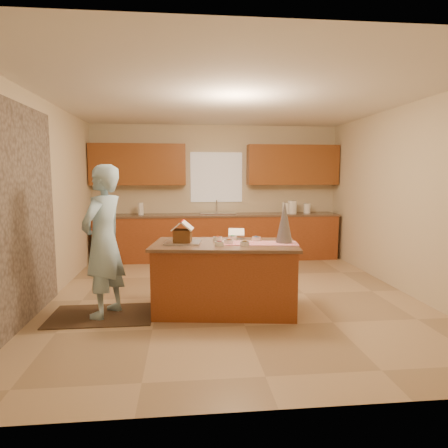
% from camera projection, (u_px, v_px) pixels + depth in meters
% --- Properties ---
extents(floor, '(5.50, 5.50, 0.00)m').
position_uv_depth(floor, '(232.00, 296.00, 5.58)').
color(floor, tan).
rests_on(floor, ground).
extents(ceiling, '(5.50, 5.50, 0.00)m').
position_uv_depth(ceiling, '(233.00, 99.00, 5.25)').
color(ceiling, silver).
rests_on(ceiling, floor).
extents(wall_back, '(5.50, 5.50, 0.00)m').
position_uv_depth(wall_back, '(216.00, 192.00, 8.13)').
color(wall_back, beige).
rests_on(wall_back, floor).
extents(wall_front, '(5.50, 5.50, 0.00)m').
position_uv_depth(wall_front, '(282.00, 226.00, 2.70)').
color(wall_front, beige).
rests_on(wall_front, floor).
extents(wall_left, '(5.50, 5.50, 0.00)m').
position_uv_depth(wall_left, '(44.00, 202.00, 5.17)').
color(wall_left, beige).
rests_on(wall_left, floor).
extents(wall_right, '(5.50, 5.50, 0.00)m').
position_uv_depth(wall_right, '(405.00, 199.00, 5.67)').
color(wall_right, beige).
rests_on(wall_right, floor).
extents(stone_accent, '(0.00, 2.50, 2.50)m').
position_uv_depth(stone_accent, '(21.00, 215.00, 4.39)').
color(stone_accent, gray).
rests_on(stone_accent, wall_left).
extents(window_curtain, '(1.05, 0.03, 1.00)m').
position_uv_depth(window_curtain, '(216.00, 177.00, 8.07)').
color(window_curtain, white).
rests_on(window_curtain, wall_back).
extents(back_counter_base, '(4.80, 0.60, 0.88)m').
position_uv_depth(back_counter_base, '(218.00, 238.00, 7.95)').
color(back_counter_base, brown).
rests_on(back_counter_base, floor).
extents(back_counter_top, '(4.85, 0.63, 0.04)m').
position_uv_depth(back_counter_top, '(218.00, 215.00, 7.89)').
color(back_counter_top, brown).
rests_on(back_counter_top, back_counter_base).
extents(upper_cabinet_left, '(1.85, 0.35, 0.80)m').
position_uv_depth(upper_cabinet_left, '(138.00, 165.00, 7.73)').
color(upper_cabinet_left, brown).
rests_on(upper_cabinet_left, wall_back).
extents(upper_cabinet_right, '(1.85, 0.35, 0.80)m').
position_uv_depth(upper_cabinet_right, '(293.00, 165.00, 8.04)').
color(upper_cabinet_right, brown).
rests_on(upper_cabinet_right, wall_back).
extents(sink, '(0.70, 0.45, 0.12)m').
position_uv_depth(sink, '(218.00, 216.00, 7.89)').
color(sink, silver).
rests_on(sink, back_counter_top).
extents(faucet, '(0.03, 0.03, 0.28)m').
position_uv_depth(faucet, '(217.00, 206.00, 8.05)').
color(faucet, silver).
rests_on(faucet, back_counter_top).
extents(island_base, '(1.79, 1.07, 0.83)m').
position_uv_depth(island_base, '(225.00, 279.00, 4.91)').
color(island_base, brown).
rests_on(island_base, floor).
extents(island_top, '(1.87, 1.15, 0.04)m').
position_uv_depth(island_top, '(225.00, 245.00, 4.86)').
color(island_top, brown).
rests_on(island_top, island_base).
extents(table_runner, '(0.98, 0.46, 0.01)m').
position_uv_depth(table_runner, '(259.00, 243.00, 4.84)').
color(table_runner, red).
rests_on(table_runner, island_top).
extents(baking_tray, '(0.47, 0.37, 0.02)m').
position_uv_depth(baking_tray, '(183.00, 243.00, 4.83)').
color(baking_tray, silver).
rests_on(baking_tray, island_top).
extents(cookbook, '(0.23, 0.19, 0.09)m').
position_uv_depth(cookbook, '(236.00, 232.00, 5.20)').
color(cookbook, white).
rests_on(cookbook, island_top).
extents(tinsel_tree, '(0.23, 0.23, 0.52)m').
position_uv_depth(tinsel_tree, '(284.00, 222.00, 4.85)').
color(tinsel_tree, '#9F9FAA').
rests_on(tinsel_tree, island_top).
extents(rug, '(1.23, 0.80, 0.01)m').
position_uv_depth(rug, '(102.00, 315.00, 4.79)').
color(rug, black).
rests_on(rug, floor).
extents(boy, '(0.67, 0.78, 1.81)m').
position_uv_depth(boy, '(103.00, 241.00, 4.68)').
color(boy, '#9EC9E0').
rests_on(boy, rug).
extents(canister_a, '(0.16, 0.16, 0.22)m').
position_uv_depth(canister_a, '(286.00, 208.00, 8.02)').
color(canister_a, white).
rests_on(canister_a, back_counter_top).
extents(canister_b, '(0.18, 0.18, 0.26)m').
position_uv_depth(canister_b, '(292.00, 207.00, 8.03)').
color(canister_b, white).
rests_on(canister_b, back_counter_top).
extents(canister_c, '(0.14, 0.14, 0.20)m').
position_uv_depth(canister_c, '(307.00, 208.00, 8.06)').
color(canister_c, white).
rests_on(canister_c, back_counter_top).
extents(paper_towel, '(0.11, 0.11, 0.24)m').
position_uv_depth(paper_towel, '(141.00, 209.00, 7.72)').
color(paper_towel, white).
rests_on(paper_towel, back_counter_top).
extents(gingerbread_house, '(0.29, 0.29, 0.26)m').
position_uv_depth(gingerbread_house, '(183.00, 234.00, 4.81)').
color(gingerbread_house, brown).
rests_on(gingerbread_house, baking_tray).
extents(candy_bowls, '(0.61, 0.54, 0.05)m').
position_uv_depth(candy_bowls, '(233.00, 241.00, 4.88)').
color(candy_bowls, '#DD5127').
rests_on(candy_bowls, island_top).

